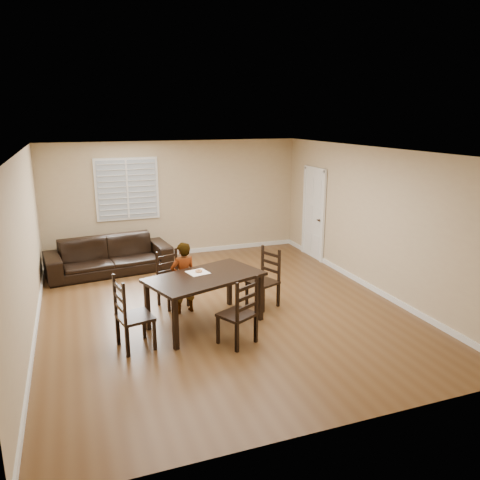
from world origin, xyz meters
The scene contains 11 objects.
ground centered at (0.00, 0.00, 0.00)m, with size 7.00×7.00×0.00m, color brown.
room centered at (0.04, 0.18, 1.81)m, with size 6.04×7.04×2.72m.
dining_table centered at (-0.44, -0.54, 0.74)m, with size 1.99×1.51×0.83m.
chair_near centered at (-0.79, 0.51, 0.44)m, with size 0.55×0.53×0.98m.
chair_far centered at (-0.12, -1.42, 0.47)m, with size 0.62×0.61×1.04m.
chair_left centered at (-1.71, -0.96, 0.49)m, with size 0.55×0.57×1.09m.
chair_right centered at (0.83, -0.10, 0.47)m, with size 0.58×0.60×1.03m.
child centered at (-0.64, 0.06, 0.62)m, with size 0.45×0.29×1.23m, color gray.
napkin centered at (-0.50, -0.35, 0.83)m, with size 0.31×0.31×0.00m, color white.
donut centered at (-0.48, -0.35, 0.85)m, with size 0.11×0.11×0.04m.
sofa centered at (-1.65, 2.65, 0.37)m, with size 2.55×1.00×0.75m, color black.
Camera 1 is at (-2.27, -7.22, 3.24)m, focal length 35.00 mm.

